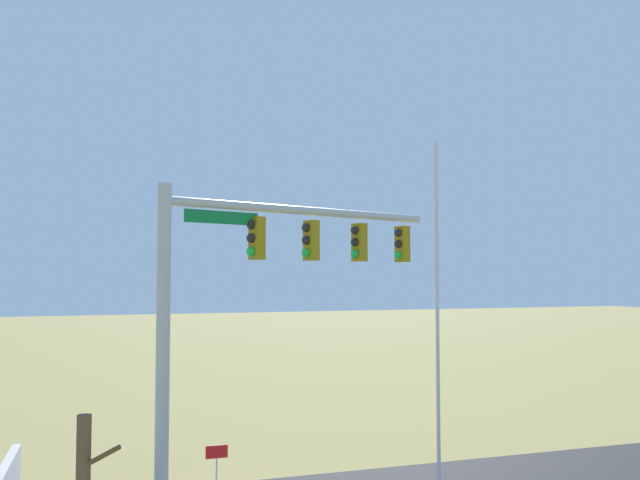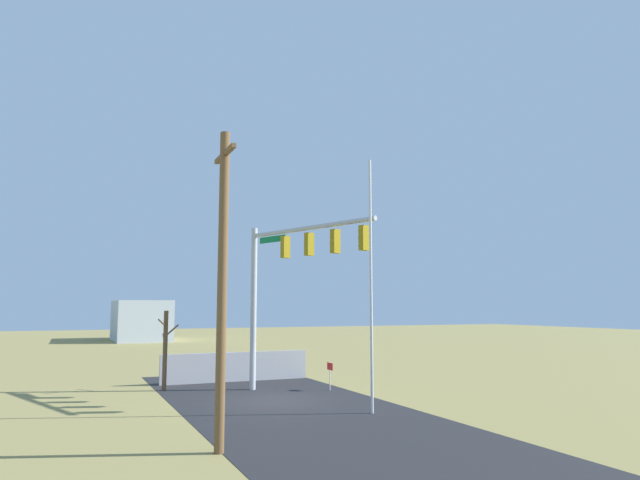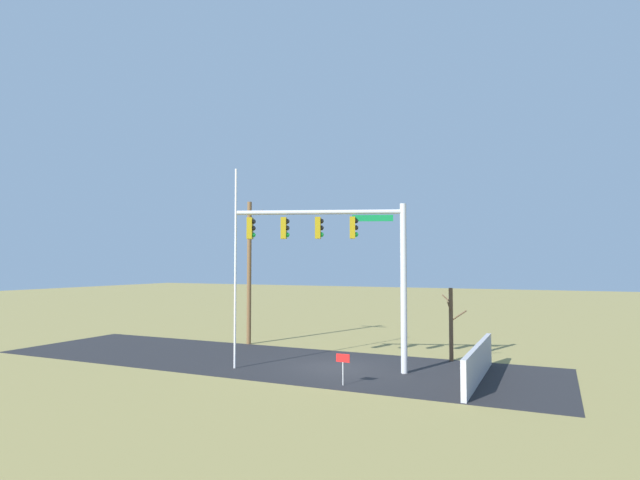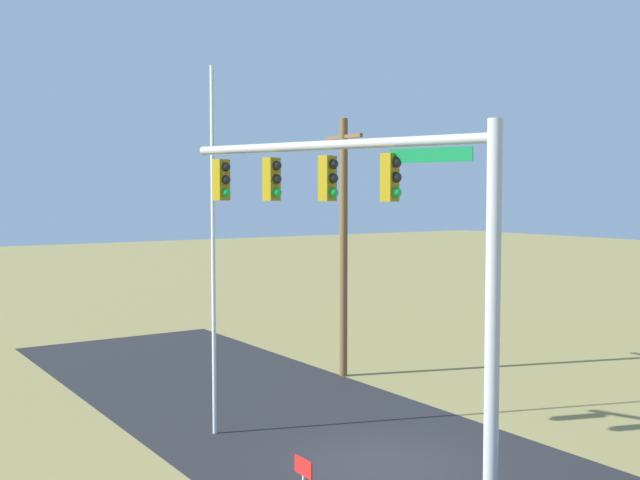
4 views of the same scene
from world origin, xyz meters
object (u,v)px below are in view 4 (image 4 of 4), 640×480
at_px(utility_pole, 344,243).
at_px(signal_mast, 384,226).
at_px(open_sign, 303,475).
at_px(flagpole, 213,252).

bearing_deg(utility_pole, signal_mast, -30.57).
bearing_deg(signal_mast, open_sign, -75.15).
bearing_deg(signal_mast, utility_pole, 149.43).
bearing_deg(open_sign, signal_mast, 104.85).
relative_size(signal_mast, open_sign, 6.05).
bearing_deg(utility_pole, open_sign, -38.98).
height_order(flagpole, open_sign, flagpole).
bearing_deg(open_sign, flagpole, 170.18).
height_order(signal_mast, flagpole, flagpole).
distance_m(flagpole, open_sign, 6.85).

